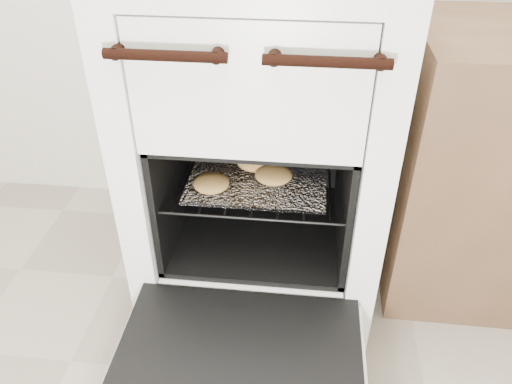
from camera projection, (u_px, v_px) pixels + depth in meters
The scene contains 5 objects.
stove at pixel (262, 145), 1.46m from camera, with size 0.67×0.74×1.02m.
oven_door at pixel (237, 367), 1.16m from camera, with size 0.60×0.47×0.04m.
oven_rack at pixel (259, 172), 1.43m from camera, with size 0.49×0.47×0.01m.
foil_sheet at pixel (259, 174), 1.41m from camera, with size 0.38×0.33×0.01m, color white.
baked_rolls at pixel (242, 165), 1.40m from camera, with size 0.30×0.29×0.05m.
Camera 1 is at (0.30, -0.15, 1.22)m, focal length 35.00 mm.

